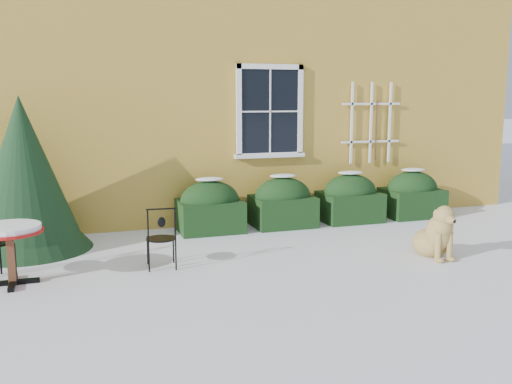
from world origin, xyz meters
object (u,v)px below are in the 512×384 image
object	(u,v)px
dog	(436,235)
patio_chair_near	(161,237)
bistro_table	(9,235)
evergreen_shrub	(24,189)

from	to	relation	value
dog	patio_chair_near	bearing A→B (deg)	169.77
bistro_table	patio_chair_near	size ratio (longest dim) A/B	0.95
evergreen_shrub	patio_chair_near	world-z (taller)	evergreen_shrub
evergreen_shrub	patio_chair_near	bearing A→B (deg)	-41.66
dog	evergreen_shrub	bearing A→B (deg)	158.12
bistro_table	patio_chair_near	distance (m)	1.83
dog	bistro_table	bearing A→B (deg)	174.41
bistro_table	dog	distance (m)	5.58
bistro_table	patio_chair_near	world-z (taller)	patio_chair_near
evergreen_shrub	bistro_table	distance (m)	1.69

